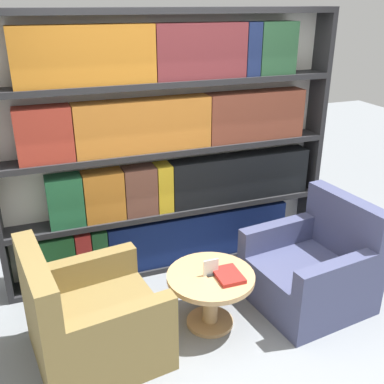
% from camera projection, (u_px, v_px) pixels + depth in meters
% --- Properties ---
extents(ground_plane, '(14.00, 14.00, 0.00)m').
position_uv_depth(ground_plane, '(223.00, 344.00, 3.38)').
color(ground_plane, gray).
extents(bookshelf, '(3.03, 0.30, 2.34)m').
position_uv_depth(bookshelf, '(170.00, 153.00, 4.01)').
color(bookshelf, silver).
rests_on(bookshelf, ground_plane).
extents(armchair_left, '(0.98, 0.95, 0.90)m').
position_uv_depth(armchair_left, '(91.00, 322.00, 3.17)').
color(armchair_left, olive).
rests_on(armchair_left, ground_plane).
extents(armchair_right, '(0.96, 0.94, 0.90)m').
position_uv_depth(armchair_right, '(313.00, 270.00, 3.78)').
color(armchair_right, '#42476B').
rests_on(armchair_right, ground_plane).
extents(coffee_table, '(0.68, 0.68, 0.46)m').
position_uv_depth(coffee_table, '(210.00, 289.00, 3.48)').
color(coffee_table, tan).
rests_on(coffee_table, ground_plane).
extents(table_sign, '(0.12, 0.06, 0.13)m').
position_uv_depth(table_sign, '(211.00, 269.00, 3.40)').
color(table_sign, black).
rests_on(table_sign, coffee_table).
extents(stray_book, '(0.19, 0.25, 0.03)m').
position_uv_depth(stray_book, '(228.00, 275.00, 3.39)').
color(stray_book, maroon).
rests_on(stray_book, coffee_table).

